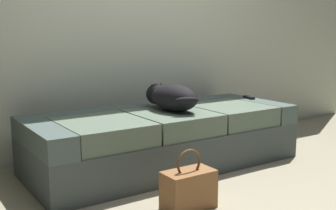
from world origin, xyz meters
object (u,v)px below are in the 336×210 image
Objects in this scene: couch at (165,138)px; tv_remote at (249,97)px; handbag at (189,189)px; dog_dark at (171,97)px.

tv_remote is at bearing 4.13° from couch.
tv_remote is at bearing 32.88° from handbag.
tv_remote reaches higher than couch.
dog_dark is 0.97m from tv_remote.
dog_dark reaches higher than tv_remote.
tv_remote is at bearing 5.95° from dog_dark.
dog_dark reaches higher than couch.
tv_remote reaches higher than handbag.
dog_dark is 0.97m from handbag.
dog_dark reaches higher than handbag.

